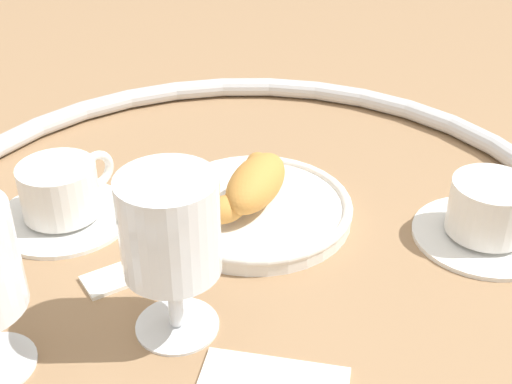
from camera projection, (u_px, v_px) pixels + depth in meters
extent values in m
plane|color=#997551|center=(246.00, 234.00, 0.67)|extent=(2.20, 2.20, 0.00)
torus|color=silver|center=(246.00, 223.00, 0.67)|extent=(0.68, 0.68, 0.02)
cylinder|color=white|center=(256.00, 211.00, 0.69)|extent=(0.19, 0.19, 0.01)
torus|color=white|center=(256.00, 205.00, 0.69)|extent=(0.19, 0.19, 0.01)
ellipsoid|color=#CC893D|center=(256.00, 183.00, 0.68)|extent=(0.11, 0.07, 0.04)
ellipsoid|color=#CC893D|center=(259.00, 167.00, 0.72)|extent=(0.05, 0.05, 0.03)
ellipsoid|color=#CC893D|center=(226.00, 209.00, 0.65)|extent=(0.05, 0.04, 0.03)
cylinder|color=white|center=(484.00, 234.00, 0.67)|extent=(0.14, 0.14, 0.01)
cylinder|color=white|center=(490.00, 207.00, 0.65)|extent=(0.08, 0.08, 0.05)
cylinder|color=#937A60|center=(494.00, 187.00, 0.64)|extent=(0.07, 0.07, 0.01)
cylinder|color=white|center=(64.00, 215.00, 0.69)|extent=(0.14, 0.14, 0.01)
cylinder|color=white|center=(59.00, 189.00, 0.68)|extent=(0.08, 0.08, 0.05)
cylinder|color=brown|center=(56.00, 170.00, 0.66)|extent=(0.07, 0.07, 0.01)
torus|color=white|center=(97.00, 170.00, 0.70)|extent=(0.04, 0.01, 0.04)
cylinder|color=white|center=(177.00, 324.00, 0.56)|extent=(0.07, 0.07, 0.01)
cylinder|color=white|center=(175.00, 296.00, 0.55)|extent=(0.01, 0.01, 0.05)
cylinder|color=white|center=(169.00, 226.00, 0.51)|extent=(0.08, 0.08, 0.08)
cylinder|color=yellow|center=(170.00, 231.00, 0.51)|extent=(0.07, 0.07, 0.07)
cube|color=white|center=(112.00, 277.00, 0.61)|extent=(0.06, 0.05, 0.01)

